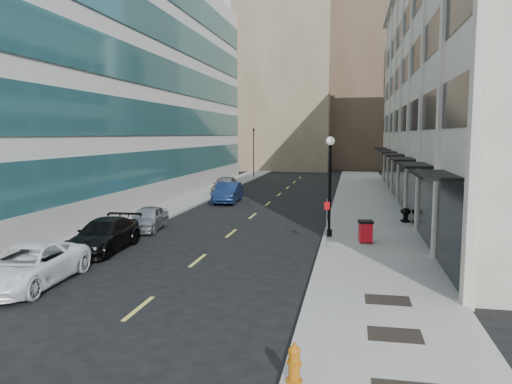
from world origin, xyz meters
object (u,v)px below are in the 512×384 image
at_px(lamppost, 330,177).
at_px(car_grey_sedan, 225,185).
at_px(car_silver_sedan, 148,218).
at_px(trash_bin, 365,231).
at_px(car_black_pickup, 104,235).
at_px(car_blue_sedan, 228,193).
at_px(car_white_van, 29,266).
at_px(urn_planter, 406,213).
at_px(fire_hydrant, 294,363).
at_px(traffic_signal, 254,132).
at_px(sign_post, 327,216).

bearing_deg(lamppost, car_grey_sedan, 119.69).
bearing_deg(car_silver_sedan, trash_bin, -14.20).
height_order(car_grey_sedan, lamppost, lamppost).
relative_size(car_black_pickup, lamppost, 0.97).
bearing_deg(car_blue_sedan, lamppost, -58.50).
relative_size(car_white_van, urn_planter, 6.12).
relative_size(car_black_pickup, urn_planter, 5.89).
relative_size(car_silver_sedan, car_grey_sedan, 0.82).
xyz_separation_m(car_grey_sedan, fire_hydrant, (10.06, -33.17, -0.26)).
distance_m(car_grey_sedan, trash_bin, 22.28).
height_order(car_black_pickup, fire_hydrant, car_black_pickup).
distance_m(car_silver_sedan, car_blue_sedan, 12.09).
relative_size(traffic_signal, sign_post, 3.07).
relative_size(car_silver_sedan, lamppost, 0.76).
bearing_deg(car_white_van, car_blue_sedan, 83.42).
distance_m(car_silver_sedan, trash_bin, 12.02).
height_order(fire_hydrant, trash_bin, trash_bin).
distance_m(car_white_van, car_black_pickup, 5.49).
bearing_deg(car_grey_sedan, traffic_signal, 88.15).
distance_m(car_black_pickup, car_silver_sedan, 5.07).
bearing_deg(car_black_pickup, car_blue_sedan, 82.42).
relative_size(car_blue_sedan, urn_planter, 5.61).
bearing_deg(traffic_signal, lamppost, -72.61).
height_order(car_black_pickup, urn_planter, car_black_pickup).
xyz_separation_m(car_black_pickup, lamppost, (10.10, 4.59, 2.49)).
distance_m(car_blue_sedan, sign_post, 17.27).
bearing_deg(car_white_van, traffic_signal, 88.38).
height_order(car_silver_sedan, lamppost, lamppost).
height_order(car_silver_sedan, sign_post, sign_post).
relative_size(trash_bin, urn_planter, 1.27).
distance_m(car_silver_sedan, urn_planter, 15.12).
bearing_deg(car_black_pickup, traffic_signal, 88.80).
xyz_separation_m(car_silver_sedan, trash_bin, (11.90, -1.69, 0.06)).
bearing_deg(car_black_pickup, trash_bin, 13.63).
bearing_deg(trash_bin, sign_post, -153.28).
distance_m(car_white_van, fire_hydrant, 11.47).
relative_size(car_grey_sedan, lamppost, 0.93).
bearing_deg(lamppost, urn_planter, 49.79).
height_order(car_black_pickup, car_silver_sedan, car_black_pickup).
height_order(traffic_signal, sign_post, traffic_signal).
bearing_deg(urn_planter, car_grey_sedan, 138.84).
bearing_deg(car_blue_sedan, car_black_pickup, -98.15).
bearing_deg(sign_post, trash_bin, 12.90).
bearing_deg(urn_planter, car_silver_sedan, -162.26).
relative_size(traffic_signal, lamppost, 1.34).
relative_size(car_grey_sedan, sign_post, 2.13).
bearing_deg(fire_hydrant, urn_planter, 98.23).
distance_m(fire_hydrant, lamppost, 15.75).
bearing_deg(traffic_signal, car_black_pickup, -88.97).
bearing_deg(urn_planter, lamppost, -130.21).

